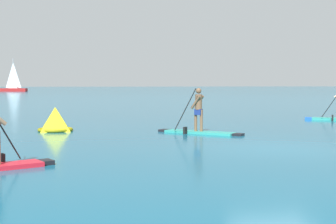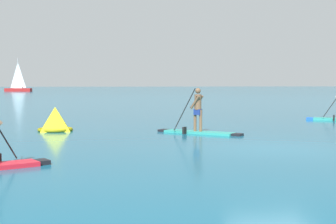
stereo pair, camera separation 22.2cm
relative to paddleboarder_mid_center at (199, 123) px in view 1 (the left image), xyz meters
name	(u,v)px [view 1 (the left image)]	position (x,y,z in m)	size (l,w,h in m)	color
ground	(275,148)	(1.28, -4.44, -0.38)	(440.00, 440.00, 0.00)	#145B7A
paddleboarder_mid_center	(199,123)	(0.00, 0.00, 0.00)	(2.92, 2.51, 1.78)	teal
race_marker_buoy	(55,121)	(-5.42, 1.78, 0.03)	(1.62, 1.62, 0.96)	yellow
sailboat_left_horizon	(14,87)	(-19.79, 90.14, 0.49)	(5.78, 2.62, 7.16)	#A51E1E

